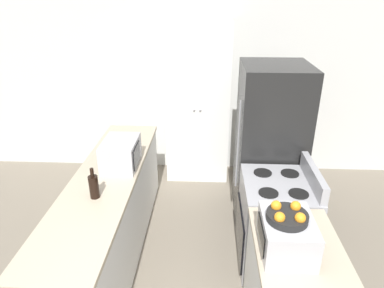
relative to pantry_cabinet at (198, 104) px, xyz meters
name	(u,v)px	position (x,y,z in m)	size (l,w,h in m)	color
wall_back	(197,82)	(-0.02, 0.28, 0.23)	(7.00, 0.06, 2.60)	silver
counter_left	(110,217)	(-0.81, -1.67, -0.64)	(0.60, 2.62, 0.89)	silver
pantry_cabinet	(198,104)	(0.00, 0.00, 0.00)	(0.84, 0.48, 2.15)	white
stove	(275,222)	(0.80, -1.71, -0.62)	(0.66, 0.74, 1.05)	#9E9EA3
refrigerator	(269,145)	(0.83, -0.91, -0.17)	(0.73, 0.78, 1.80)	black
microwave	(121,154)	(-0.70, -1.45, -0.05)	(0.33, 0.46, 0.27)	#B2B2B7
wine_bottle	(94,186)	(-0.80, -2.02, -0.08)	(0.08, 0.08, 0.27)	black
toaster_oven	(287,235)	(0.67, -2.58, -0.06)	(0.34, 0.43, 0.24)	#B2B2B7
fruit_bowl	(287,215)	(0.66, -2.58, 0.09)	(0.27, 0.27, 0.10)	black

